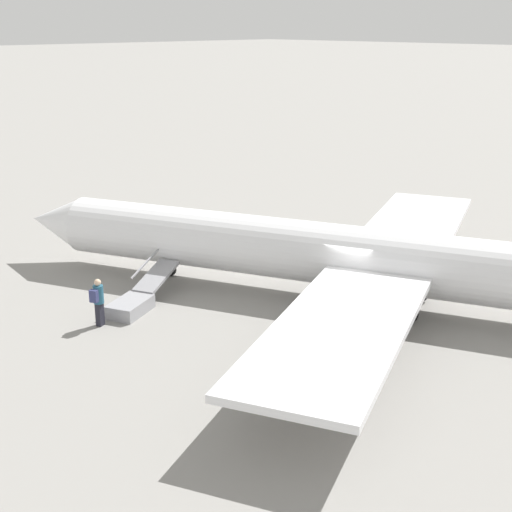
{
  "coord_description": "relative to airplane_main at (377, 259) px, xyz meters",
  "views": [
    {
      "loc": [
        -15.56,
        20.37,
        10.23
      ],
      "look_at": [
        3.03,
        2.16,
        1.64
      ],
      "focal_mm": 50.0,
      "sensor_mm": 36.0,
      "label": 1
    }
  ],
  "objects": [
    {
      "name": "airplane_main",
      "position": [
        0.0,
        0.0,
        0.0
      ],
      "size": [
        28.33,
        22.34,
        6.18
      ],
      "rotation": [
        0.0,
        0.0,
        0.41
      ],
      "color": "white",
      "rests_on": "ground"
    },
    {
      "name": "ground_plane",
      "position": [
        0.81,
        0.36,
        -1.85
      ],
      "size": [
        600.0,
        600.0,
        0.0
      ],
      "primitive_type": "plane",
      "color": "gray"
    },
    {
      "name": "boarding_stairs",
      "position": [
        5.99,
        6.68,
        -1.48
      ],
      "size": [
        2.55,
        4.08,
        1.59
      ],
      "rotation": [
        0.0,
        0.0,
        -1.16
      ],
      "color": "#99999E",
      "rests_on": "ground"
    },
    {
      "name": "passenger",
      "position": [
        5.64,
        8.48,
        -0.84
      ],
      "size": [
        0.45,
        0.57,
        1.74
      ],
      "rotation": [
        0.0,
        0.0,
        -1.16
      ],
      "color": "#23232D",
      "rests_on": "ground"
    }
  ]
}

